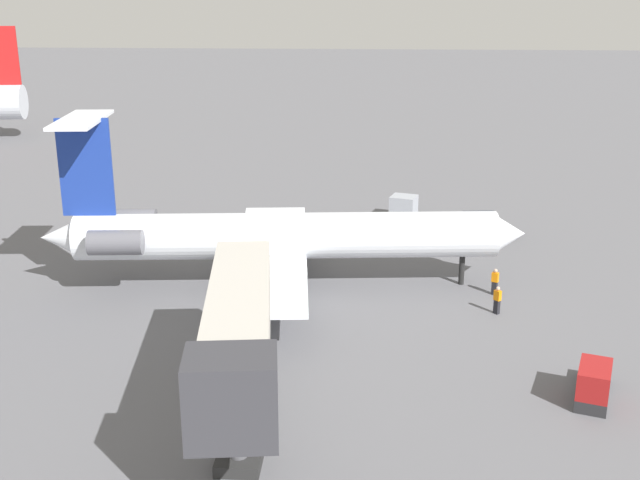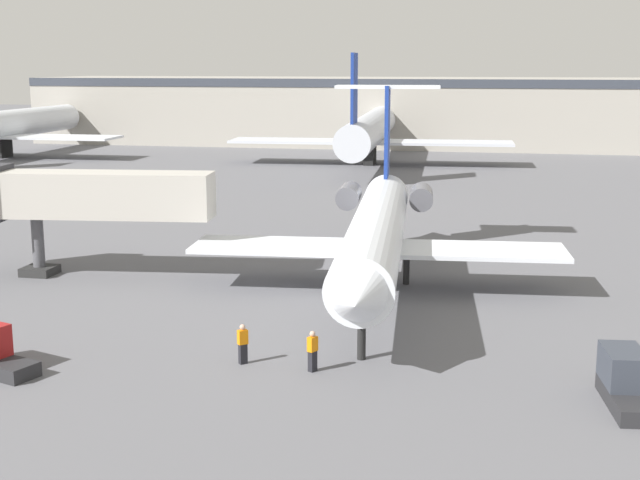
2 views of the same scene
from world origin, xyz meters
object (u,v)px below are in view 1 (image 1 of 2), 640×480
at_px(baggage_tug_trailing, 594,384).
at_px(cargo_container_uld, 404,207).
at_px(jet_bridge, 238,337).
at_px(baggage_tug_lead, 484,226).
at_px(regional_jet, 274,234).
at_px(ground_crew_marshaller, 497,300).
at_px(ground_crew_loader, 495,282).

bearing_deg(baggage_tug_trailing, cargo_container_uld, 14.45).
distance_m(jet_bridge, baggage_tug_lead, 32.56).
xyz_separation_m(jet_bridge, cargo_container_uld, (33.77, -8.14, -3.76)).
bearing_deg(regional_jet, jet_bridge, -177.84).
height_order(jet_bridge, baggage_tug_trailing, jet_bridge).
bearing_deg(jet_bridge, regional_jet, 2.16).
bearing_deg(regional_jet, cargo_container_uld, -28.95).
distance_m(jet_bridge, cargo_container_uld, 34.94).
height_order(ground_crew_marshaller, ground_crew_loader, same).
relative_size(ground_crew_marshaller, baggage_tug_trailing, 0.40).
bearing_deg(cargo_container_uld, ground_crew_marshaller, -166.52).
height_order(regional_jet, baggage_tug_trailing, regional_jet).
bearing_deg(ground_crew_loader, baggage_tug_trailing, -168.64).
relative_size(ground_crew_marshaller, baggage_tug_lead, 0.41).
bearing_deg(cargo_container_uld, jet_bridge, 166.45).
bearing_deg(cargo_container_uld, baggage_tug_trailing, -165.55).
distance_m(jet_bridge, ground_crew_loader, 22.00).
relative_size(jet_bridge, cargo_container_uld, 6.03).
height_order(ground_crew_marshaller, cargo_container_uld, cargo_container_uld).
bearing_deg(cargo_container_uld, ground_crew_loader, -163.19).
distance_m(regional_jet, baggage_tug_trailing, 21.46).
xyz_separation_m(regional_jet, jet_bridge, (-17.84, -0.67, 1.25)).
bearing_deg(jet_bridge, ground_crew_loader, -37.33).
relative_size(regional_jet, baggage_tug_trailing, 7.20).
xyz_separation_m(regional_jet, baggage_tug_lead, (11.27, -14.73, -2.62)).
relative_size(regional_jet, cargo_container_uld, 12.38).
height_order(ground_crew_marshaller, baggage_tug_lead, baggage_tug_lead).
xyz_separation_m(jet_bridge, baggage_tug_lead, (29.11, -14.06, -3.87)).
relative_size(baggage_tug_trailing, cargo_container_uld, 1.72).
relative_size(baggage_tug_lead, baggage_tug_trailing, 0.98).
bearing_deg(regional_jet, ground_crew_loader, -92.54).
relative_size(ground_crew_loader, baggage_tug_trailing, 0.40).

